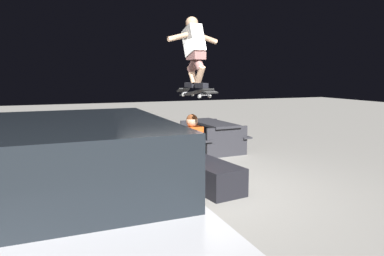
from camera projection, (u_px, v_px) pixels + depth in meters
ground_plane at (205, 190)px, 6.01m from camera, size 40.00×40.00×0.00m
ledge_box_main at (206, 174)px, 6.16m from camera, size 1.64×0.87×0.46m
person_sitting_on_ledge at (187, 149)px, 5.93m from camera, size 0.60×0.78×1.30m
skateboard at (196, 92)px, 5.65m from camera, size 1.04×0.32×0.15m
skater_airborne at (194, 49)px, 5.60m from camera, size 0.63×0.89×1.12m
kicker_ramp at (136, 159)px, 7.98m from camera, size 1.44×1.28×0.35m
picnic_table_back at (212, 132)px, 9.11m from camera, size 1.78×1.44×0.75m
parked_car at (74, 203)px, 3.20m from camera, size 4.22×1.97×1.56m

